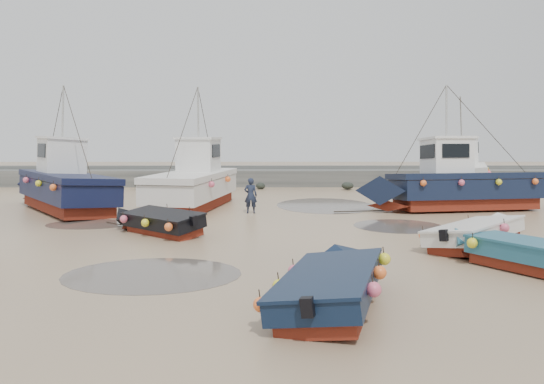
{
  "coord_description": "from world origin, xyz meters",
  "views": [
    {
      "loc": [
        -0.36,
        -17.39,
        3.68
      ],
      "look_at": [
        -0.22,
        4.33,
        1.4
      ],
      "focal_mm": 35.0,
      "sensor_mm": 36.0,
      "label": 1
    }
  ],
  "objects": [
    {
      "name": "dinghy_2",
      "position": [
        6.67,
        -2.92,
        0.55
      ],
      "size": [
        3.79,
        5.07,
        1.43
      ],
      "rotation": [
        0.0,
        0.0,
        0.59
      ],
      "color": "maroon",
      "rests_on": "ground"
    },
    {
      "name": "puddle_c",
      "position": [
        -7.94,
        4.7,
        0.0
      ],
      "size": [
        3.56,
        3.56,
        0.01
      ],
      "primitive_type": "cylinder",
      "color": "#534B43",
      "rests_on": "ground"
    },
    {
      "name": "seawall",
      "position": [
        0.05,
        21.99,
        0.63
      ],
      "size": [
        60.0,
        4.92,
        1.5
      ],
      "color": "slate",
      "rests_on": "ground"
    },
    {
      "name": "dinghy_4",
      "position": [
        -4.58,
        2.64,
        0.55
      ],
      "size": [
        4.75,
        4.26,
        1.43
      ],
      "rotation": [
        0.0,
        0.0,
        0.86
      ],
      "color": "maroon",
      "rests_on": "ground"
    },
    {
      "name": "cabin_boat_0",
      "position": [
        -10.73,
        9.09,
        1.31
      ],
      "size": [
        7.76,
        9.66,
        6.22
      ],
      "rotation": [
        0.0,
        0.0,
        0.64
      ],
      "color": "maroon",
      "rests_on": "ground"
    },
    {
      "name": "dinghy_1",
      "position": [
        1.12,
        -6.01,
        0.54
      ],
      "size": [
        3.28,
        6.5,
        1.43
      ],
      "rotation": [
        0.0,
        0.0,
        -0.29
      ],
      "color": "maroon",
      "rests_on": "ground"
    },
    {
      "name": "puddle_d",
      "position": [
        2.67,
        10.77,
        0.0
      ],
      "size": [
        5.22,
        5.22,
        0.01
      ],
      "primitive_type": "cylinder",
      "color": "#534B43",
      "rests_on": "ground"
    },
    {
      "name": "cabin_boat_1",
      "position": [
        -4.14,
        10.17,
        1.31
      ],
      "size": [
        4.34,
        11.2,
        6.22
      ],
      "rotation": [
        0.0,
        0.0,
        -0.18
      ],
      "color": "maroon",
      "rests_on": "ground"
    },
    {
      "name": "cabin_boat_3",
      "position": [
        12.2,
        16.39,
        1.36
      ],
      "size": [
        5.28,
        9.49,
        6.22
      ],
      "rotation": [
        0.0,
        0.0,
        -0.36
      ],
      "color": "maroon",
      "rests_on": "ground"
    },
    {
      "name": "puddle_a",
      "position": [
        -3.48,
        -3.5,
        0.0
      ],
      "size": [
        4.78,
        4.78,
        0.01
      ],
      "primitive_type": "cylinder",
      "color": "#534B43",
      "rests_on": "ground"
    },
    {
      "name": "cabin_boat_2",
      "position": [
        8.91,
        8.89,
        1.33
      ],
      "size": [
        10.61,
        3.92,
        6.22
      ],
      "rotation": [
        0.0,
        0.0,
        1.72
      ],
      "color": "maroon",
      "rests_on": "ground"
    },
    {
      "name": "ground",
      "position": [
        0.0,
        0.0,
        0.0
      ],
      "size": [
        120.0,
        120.0,
        0.0
      ],
      "primitive_type": "plane",
      "color": "tan",
      "rests_on": "ground"
    },
    {
      "name": "dinghy_3",
      "position": [
        6.81,
        0.15,
        0.53
      ],
      "size": [
        5.32,
        5.45,
        1.43
      ],
      "rotation": [
        0.0,
        0.0,
        -0.77
      ],
      "color": "maroon",
      "rests_on": "ground"
    },
    {
      "name": "person",
      "position": [
        -1.23,
        7.89,
        0.0
      ],
      "size": [
        0.63,
        0.42,
        1.71
      ],
      "primitive_type": "imported",
      "rotation": [
        0.0,
        0.0,
        3.12
      ],
      "color": "#1C2338",
      "rests_on": "ground"
    },
    {
      "name": "puddle_b",
      "position": [
        5.0,
        4.15,
        0.0
      ],
      "size": [
        3.7,
        3.7,
        0.01
      ],
      "primitive_type": "cylinder",
      "color": "#534B43",
      "rests_on": "ground"
    }
  ]
}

